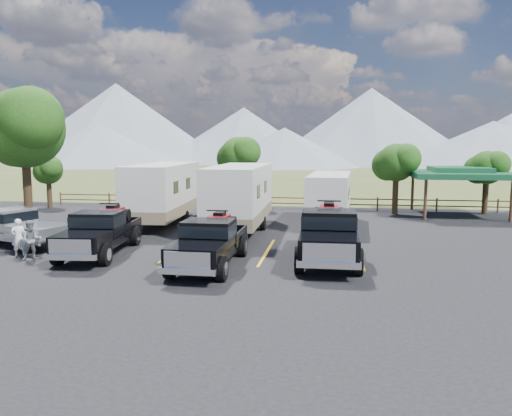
# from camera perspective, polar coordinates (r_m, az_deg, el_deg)

# --- Properties ---
(ground) EXTENTS (320.00, 320.00, 0.00)m
(ground) POSITION_cam_1_polar(r_m,az_deg,el_deg) (18.47, -6.59, -7.56)
(ground) COLOR #455222
(ground) RESTS_ON ground
(asphalt_lot) EXTENTS (44.00, 34.00, 0.04)m
(asphalt_lot) POSITION_cam_1_polar(r_m,az_deg,el_deg) (21.29, -4.48, -5.47)
(asphalt_lot) COLOR black
(asphalt_lot) RESTS_ON ground
(stall_lines) EXTENTS (12.12, 5.50, 0.01)m
(stall_lines) POSITION_cam_1_polar(r_m,az_deg,el_deg) (22.24, -3.90, -4.84)
(stall_lines) COLOR gold
(stall_lines) RESTS_ON asphalt_lot
(tree_big_nw) EXTENTS (5.54, 5.18, 7.84)m
(tree_big_nw) POSITION_cam_1_polar(r_m,az_deg,el_deg) (31.43, -25.04, 8.25)
(tree_big_nw) COLOR black
(tree_big_nw) RESTS_ON ground
(tree_ne_a) EXTENTS (3.11, 2.92, 4.76)m
(tree_ne_a) POSITION_cam_1_polar(r_m,az_deg,el_deg) (34.52, 15.70, 5.01)
(tree_ne_a) COLOR black
(tree_ne_a) RESTS_ON ground
(tree_ne_b) EXTENTS (2.77, 2.59, 4.27)m
(tree_ne_b) POSITION_cam_1_polar(r_m,az_deg,el_deg) (36.73, 24.84, 4.18)
(tree_ne_b) COLOR black
(tree_ne_b) RESTS_ON ground
(tree_north) EXTENTS (3.46, 3.24, 5.25)m
(tree_north) POSITION_cam_1_polar(r_m,az_deg,el_deg) (36.87, -1.99, 5.96)
(tree_north) COLOR black
(tree_north) RESTS_ON ground
(tree_nw_small) EXTENTS (2.59, 2.43, 3.85)m
(tree_nw_small) POSITION_cam_1_polar(r_m,az_deg,el_deg) (40.07, -22.68, 4.00)
(tree_nw_small) COLOR black
(tree_nw_small) RESTS_ON ground
(rail_fence) EXTENTS (36.12, 0.12, 1.00)m
(rail_fence) POSITION_cam_1_polar(r_m,az_deg,el_deg) (36.06, 4.18, 0.77)
(rail_fence) COLOR #523723
(rail_fence) RESTS_ON ground
(pavilion) EXTENTS (6.20, 6.20, 3.22)m
(pavilion) POSITION_cam_1_polar(r_m,az_deg,el_deg) (35.26, 22.18, 3.65)
(pavilion) COLOR #523723
(pavilion) RESTS_ON ground
(mountain_range) EXTENTS (209.00, 71.00, 20.00)m
(mountain_range) POSITION_cam_1_polar(r_m,az_deg,el_deg) (123.85, 2.87, 8.82)
(mountain_range) COLOR slate
(mountain_range) RESTS_ON ground
(rig_left) EXTENTS (2.63, 6.33, 2.06)m
(rig_left) POSITION_cam_1_polar(r_m,az_deg,el_deg) (22.36, -17.36, -2.52)
(rig_left) COLOR black
(rig_left) RESTS_ON asphalt_lot
(rig_center) EXTENTS (2.19, 6.09, 2.03)m
(rig_center) POSITION_cam_1_polar(r_m,az_deg,el_deg) (19.36, -5.27, -3.76)
(rig_center) COLOR black
(rig_center) RESTS_ON asphalt_lot
(rig_right) EXTENTS (2.47, 6.89, 2.29)m
(rig_right) POSITION_cam_1_polar(r_m,az_deg,el_deg) (20.46, 8.31, -2.84)
(rig_right) COLOR black
(rig_right) RESTS_ON asphalt_lot
(trailer_left) EXTENTS (3.04, 10.16, 3.52)m
(trailer_left) POSITION_cam_1_polar(r_m,az_deg,el_deg) (29.73, -10.56, 1.73)
(trailer_left) COLOR silver
(trailer_left) RESTS_ON asphalt_lot
(trailer_center) EXTENTS (2.73, 10.13, 3.53)m
(trailer_center) POSITION_cam_1_polar(r_m,az_deg,el_deg) (26.92, -1.89, 1.28)
(trailer_center) COLOR silver
(trailer_center) RESTS_ON asphalt_lot
(trailer_right) EXTENTS (2.63, 8.59, 2.98)m
(trailer_right) POSITION_cam_1_polar(r_m,az_deg,el_deg) (29.18, 8.41, 1.11)
(trailer_right) COLOR silver
(trailer_right) RESTS_ON asphalt_lot
(pickup_silver) EXTENTS (6.08, 3.56, 1.74)m
(pickup_silver) POSITION_cam_1_polar(r_m,az_deg,el_deg) (25.52, -25.99, -1.94)
(pickup_silver) COLOR #9B9DA3
(pickup_silver) RESTS_ON asphalt_lot
(person_a) EXTENTS (0.69, 0.67, 1.60)m
(person_a) POSITION_cam_1_polar(r_m,az_deg,el_deg) (23.15, -25.50, -3.06)
(person_a) COLOR white
(person_a) RESTS_ON asphalt_lot
(person_b) EXTENTS (1.00, 0.97, 1.62)m
(person_b) POSITION_cam_1_polar(r_m,az_deg,el_deg) (22.23, -24.27, -3.37)
(person_b) COLOR slate
(person_b) RESTS_ON asphalt_lot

